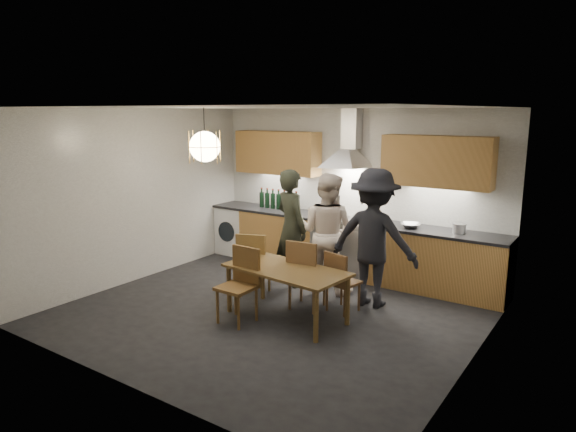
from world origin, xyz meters
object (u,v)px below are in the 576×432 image
Objects in this scene: chair_front at (241,279)px; wine_bottles at (279,199)px; person_left at (291,228)px; mixing_bowl at (411,225)px; dining_table at (286,274)px; chair_back_left at (253,260)px; stock_pot at (459,229)px; person_right at (374,238)px; person_mid at (327,233)px.

chair_front is 1.15× the size of wine_bottles.
person_left reaches higher than mixing_bowl.
dining_table is 1.76× the size of chair_back_left.
person_left is at bearing -150.92° from mixing_bowl.
stock_pot is (2.19, 0.90, 0.10)m from person_left.
mixing_bowl is at bearing -103.48° from person_right.
person_right is at bearing -178.24° from chair_back_left.
dining_table is 0.91m from chair_back_left.
wine_bottles is at bearing 116.54° from chair_front.
wine_bottles reaches higher than chair_back_left.
mixing_bowl is 0.35× the size of wine_bottles.
dining_table is at bearing -52.74° from wine_bottles.
person_mid is at bearing 79.49° from chair_front.
mixing_bowl is at bearing 72.82° from dining_table.
stock_pot is at bearing -166.55° from chair_back_left.
wine_bottles is at bearing -33.26° from person_mid.
person_mid is 1.23m from mixing_bowl.
person_mid is 9.46× the size of stock_pot.
dining_table is 1.34m from person_left.
person_left is (0.15, 0.74, 0.34)m from chair_back_left.
person_right reaches higher than person_left.
person_left reaches higher than chair_front.
person_left is at bearing 100.74° from chair_front.
person_right is 2.49m from wine_bottles.
stock_pot reaches higher than chair_back_left.
chair_front is at bearing -118.59° from mixing_bowl.
person_left is at bearing -157.54° from stock_pot.
chair_front is 1.83m from person_right.
wine_bottles is at bearing -22.55° from person_left.
stock_pot is (0.68, 0.06, 0.03)m from mixing_bowl.
stock_pot reaches higher than chair_front.
dining_table is at bearing 133.59° from chair_back_left.
person_right is (0.69, 1.03, 0.34)m from dining_table.
person_left is at bearing -123.06° from chair_back_left.
wine_bottles is at bearing -87.79° from chair_back_left.
dining_table is at bearing -113.14° from mixing_bowl.
dining_table is 1.22m from person_mid.
person_mid is 1.73m from wine_bottles.
dining_table is 2.56m from stock_pot.
chair_front is at bearing 96.39° from chair_back_left.
chair_front is at bearing -129.14° from stock_pot.
mixing_bowl reaches higher than dining_table.
chair_back_left is 1.69m from person_right.
stock_pot is (0.83, 0.99, 0.04)m from person_right.
stock_pot is 3.09m from wine_bottles.
person_right is (1.36, -0.09, 0.05)m from person_left.
chair_front is at bearing -64.77° from wine_bottles.
chair_front is 1.61m from person_mid.
chair_front is 3.11m from stock_pot.
person_left is 9.59× the size of stock_pot.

